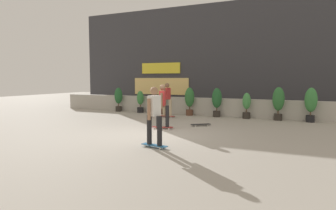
{
  "coord_description": "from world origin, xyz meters",
  "views": [
    {
      "loc": [
        4.81,
        -8.82,
        1.93
      ],
      "look_at": [
        0.0,
        1.5,
        0.9
      ],
      "focal_mm": 31.65,
      "sensor_mm": 36.0,
      "label": 1
    }
  ],
  "objects": [
    {
      "name": "potted_plant_4",
      "position": [
        0.8,
        5.55,
        0.83
      ],
      "size": [
        0.49,
        0.49,
        1.45
      ],
      "color": "#2D2823",
      "rests_on": "ground"
    },
    {
      "name": "skater_by_wall_left",
      "position": [
        1.03,
        -1.61,
        0.94
      ],
      "size": [
        0.82,
        0.55,
        1.7
      ],
      "color": "#266699",
      "rests_on": "ground"
    },
    {
      "name": "building_backdrop",
      "position": [
        -0.01,
        10.0,
        3.25
      ],
      "size": [
        20.0,
        2.08,
        6.5
      ],
      "color": "#38383D",
      "rests_on": "ground"
    },
    {
      "name": "planter_wall",
      "position": [
        0.0,
        6.0,
        0.45
      ],
      "size": [
        18.0,
        0.4,
        0.9
      ],
      "primitive_type": "cube",
      "color": "#B2ADA3",
      "rests_on": "ground"
    },
    {
      "name": "potted_plant_2",
      "position": [
        -2.24,
        5.55,
        0.71
      ],
      "size": [
        0.41,
        0.41,
        1.28
      ],
      "color": "brown",
      "rests_on": "ground"
    },
    {
      "name": "potted_plant_5",
      "position": [
        2.26,
        5.55,
        0.67
      ],
      "size": [
        0.39,
        0.39,
        1.24
      ],
      "color": "#2D2823",
      "rests_on": "ground"
    },
    {
      "name": "potted_plant_7",
      "position": [
        5.03,
        5.55,
        0.89
      ],
      "size": [
        0.52,
        0.52,
        1.52
      ],
      "color": "black",
      "rests_on": "ground"
    },
    {
      "name": "skater_far_right",
      "position": [
        -1.37,
        4.35,
        0.94
      ],
      "size": [
        0.81,
        0.56,
        1.7
      ],
      "color": "maroon",
      "rests_on": "ground"
    },
    {
      "name": "potted_plant_3",
      "position": [
        -0.65,
        5.55,
        0.84
      ],
      "size": [
        0.49,
        0.49,
        1.46
      ],
      "color": "brown",
      "rests_on": "ground"
    },
    {
      "name": "skater_by_wall_right",
      "position": [
        -0.12,
        1.26,
        0.94
      ],
      "size": [
        0.82,
        0.54,
        1.7
      ],
      "color": "maroon",
      "rests_on": "ground"
    },
    {
      "name": "ground_plane",
      "position": [
        0.0,
        0.0,
        0.0
      ],
      "size": [
        48.0,
        48.0,
        0.0
      ],
      "primitive_type": "plane",
      "color": "#A8A093"
    },
    {
      "name": "potted_plant_6",
      "position": [
        3.69,
        5.55,
        0.89
      ],
      "size": [
        0.53,
        0.53,
        1.53
      ],
      "color": "#2D2823",
      "rests_on": "ground"
    },
    {
      "name": "potted_plant_1",
      "position": [
        -3.61,
        5.55,
        0.66
      ],
      "size": [
        0.38,
        0.38,
        1.23
      ],
      "color": "black",
      "rests_on": "ground"
    },
    {
      "name": "skateboard_near_camera",
      "position": [
        0.99,
        2.53,
        0.06
      ],
      "size": [
        0.74,
        0.66,
        0.08
      ],
      "color": "black",
      "rests_on": "ground"
    },
    {
      "name": "potted_plant_0",
      "position": [
        -5.08,
        5.55,
        0.79
      ],
      "size": [
        0.46,
        0.46,
        1.39
      ],
      "color": "#2D2823",
      "rests_on": "ground"
    }
  ]
}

